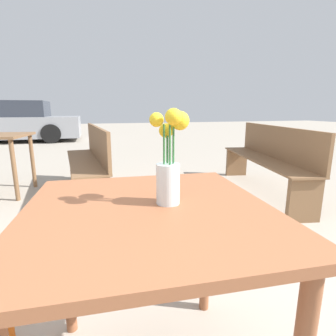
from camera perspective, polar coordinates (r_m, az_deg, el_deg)
table_front at (r=0.92m, az=-4.14°, el=-15.01°), size 0.86×0.87×0.74m
flower_vase at (r=0.87m, az=0.26°, el=0.53°), size 0.13×0.12×0.32m
bench_near at (r=3.54m, az=21.09°, el=2.43°), size 0.73×1.99×0.85m
bench_middle at (r=3.35m, az=-16.43°, el=2.08°), size 0.53×1.77×0.85m
parked_car at (r=10.14m, az=-31.43°, el=8.43°), size 4.45×1.76×1.32m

